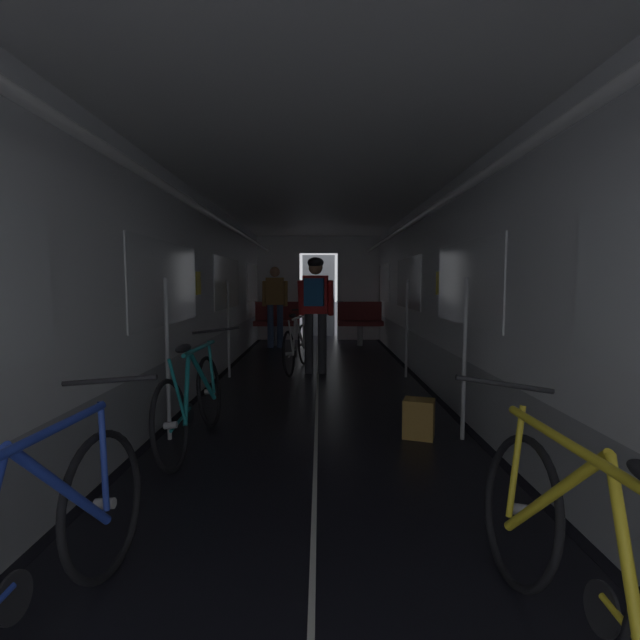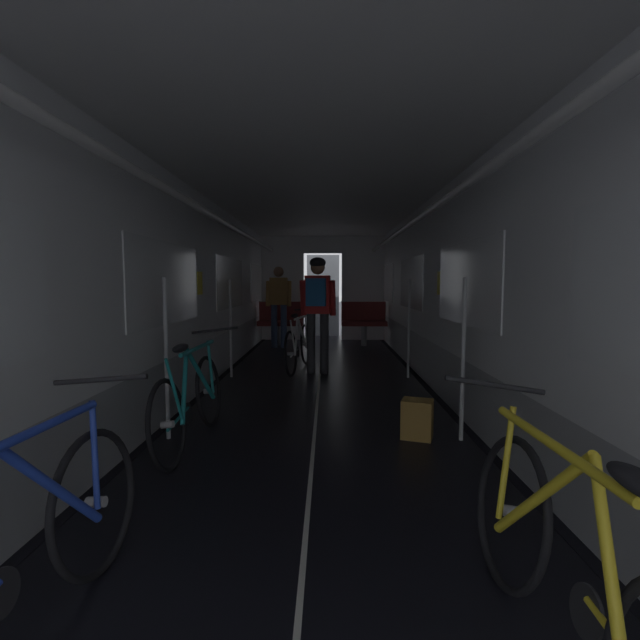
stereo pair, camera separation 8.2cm
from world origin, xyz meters
name	(u,v)px [view 1 (the left image)]	position (x,y,z in m)	size (l,w,h in m)	color
ground_plane	(314,616)	(0.00, 0.00, 0.00)	(60.00, 60.00, 0.00)	black
train_car_shell	(319,253)	(0.00, 3.60, 1.70)	(3.14, 12.34, 2.57)	black
bench_seat_far_left	(279,319)	(-0.90, 8.07, 0.57)	(0.98, 0.51, 0.95)	gray
bench_seat_far_right	(362,319)	(0.90, 8.07, 0.57)	(0.98, 0.51, 0.95)	gray
bicycle_yellow	(592,573)	(0.94, -0.28, 0.38)	(0.44, 1.69, 0.96)	black
bicycle_blue	(29,561)	(-0.99, -0.24, 0.38)	(0.44, 1.69, 0.95)	black
bicycle_teal	(195,400)	(-1.02, 1.95, 0.38)	(0.44, 1.69, 0.95)	black
person_cyclist_aisle	(318,302)	(-0.03, 4.97, 1.07)	(0.55, 0.42, 1.73)	#2D2D33
bicycle_white_in_aisle	(299,346)	(-0.33, 5.23, 0.38)	(0.51, 1.68, 0.94)	black
person_standing_near_bench	(277,301)	(-0.90, 7.70, 0.98)	(0.53, 0.23, 1.69)	#384C75
backpack_on_floor	(421,419)	(0.90, 2.15, 0.17)	(0.26, 0.20, 0.34)	olive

